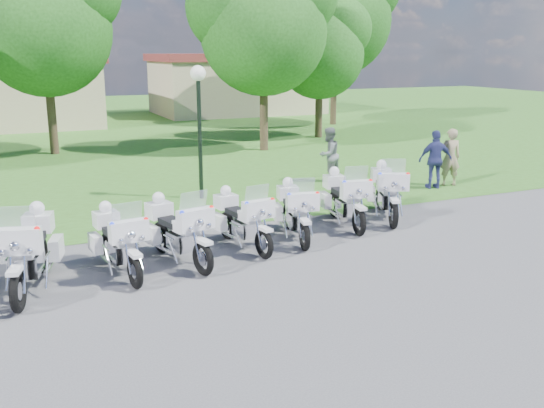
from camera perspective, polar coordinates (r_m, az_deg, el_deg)
name	(u,v)px	position (r m, az deg, el deg)	size (l,w,h in m)	color
ground	(252,268)	(12.27, -1.91, -6.01)	(100.00, 100.00, 0.00)	#4C4D51
grass_lawn	(82,125)	(38.17, -17.43, 7.14)	(100.00, 48.00, 0.01)	#3A6921
motorcycle_1	(30,250)	(11.88, -21.79, -4.00)	(1.28, 2.57, 1.76)	black
motorcycle_2	(118,240)	(12.20, -14.32, -3.32)	(0.94, 2.35, 1.58)	black
motorcycle_3	(177,230)	(12.58, -8.95, -2.41)	(1.16, 2.39, 1.63)	black
motorcycle_4	(241,219)	(13.40, -2.90, -1.38)	(0.96, 2.29, 1.54)	black
motorcycle_5	(294,210)	(14.05, 2.13, -0.58)	(1.09, 2.32, 1.58)	black
motorcycle_6	(344,198)	(15.23, 6.81, 0.58)	(1.05, 2.42, 1.63)	black
motorcycle_7	(386,191)	(16.05, 10.69, 1.23)	(1.46, 2.37, 1.70)	black
lamp_post	(199,98)	(17.64, -6.91, 9.84)	(0.44, 0.44, 3.86)	black
tree_1	(42,16)	(27.27, -20.87, 16.21)	(6.38, 5.45, 8.51)	#38281C
tree_2	(262,19)	(26.65, -0.94, 17.01)	(6.31, 5.38, 8.41)	#38281C
tree_3	(319,46)	(30.84, 4.44, 14.61)	(5.11, 4.36, 6.81)	#38281C
tree_4	(334,9)	(36.62, 5.89, 17.79)	(7.48, 6.39, 9.98)	#38281C
building_east	(237,83)	(43.53, -3.36, 11.27)	(11.44, 7.28, 4.10)	tan
bystander_a	(450,157)	(20.35, 16.40, 4.22)	(0.68, 0.44, 1.85)	gray
bystander_b	(329,155)	(20.25, 5.34, 4.63)	(0.88, 0.68, 1.81)	slate
bystander_c	(435,160)	(19.80, 15.12, 4.04)	(1.08, 0.45, 1.85)	navy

